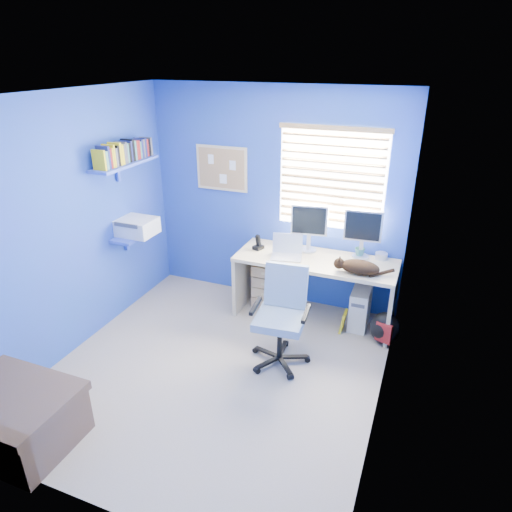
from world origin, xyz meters
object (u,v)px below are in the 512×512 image
at_px(laptop, 287,248).
at_px(tower_pc, 360,307).
at_px(desk, 314,289).
at_px(office_chair, 281,328).
at_px(cat, 360,267).

bearing_deg(laptop, tower_pc, -3.15).
relative_size(desk, office_chair, 1.82).
relative_size(cat, office_chair, 0.41).
bearing_deg(office_chair, laptop, 105.41).
xyz_separation_m(laptop, tower_pc, (0.83, 0.14, -0.62)).
bearing_deg(office_chair, cat, 49.16).
xyz_separation_m(laptop, office_chair, (0.22, -0.79, -0.49)).
bearing_deg(tower_pc, laptop, -171.23).
relative_size(desk, cat, 4.39).
height_order(laptop, tower_pc, laptop).
xyz_separation_m(desk, tower_pc, (0.52, 0.05, -0.14)).
bearing_deg(tower_pc, office_chair, -124.24).
relative_size(tower_pc, office_chair, 0.47).
height_order(cat, tower_pc, cat).
distance_m(desk, laptop, 0.58).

